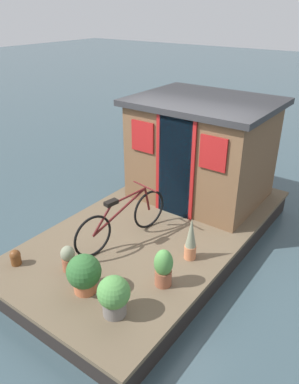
# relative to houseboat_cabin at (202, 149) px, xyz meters

# --- Properties ---
(ground_plane) EXTENTS (60.00, 60.00, 0.00)m
(ground_plane) POSITION_rel_houseboat_cabin_xyz_m (-1.37, 0.00, -1.30)
(ground_plane) COLOR #384C54
(houseboat_deck) EXTENTS (4.96, 2.70, 0.39)m
(houseboat_deck) POSITION_rel_houseboat_cabin_xyz_m (-1.37, 0.00, -1.11)
(houseboat_deck) COLOR brown
(houseboat_deck) RESTS_ON ground_plane
(houseboat_cabin) EXTENTS (1.93, 2.38, 1.80)m
(houseboat_cabin) POSITION_rel_houseboat_cabin_xyz_m (0.00, 0.00, 0.00)
(houseboat_cabin) COLOR brown
(houseboat_cabin) RESTS_ON houseboat_deck
(bicycle) EXTENTS (1.71, 0.50, 0.77)m
(bicycle) POSITION_rel_houseboat_cabin_xyz_m (-2.00, 0.18, -0.55)
(bicycle) COLOR black
(bicycle) RESTS_ON houseboat_deck
(potted_plant_lavender) EXTENTS (0.39, 0.39, 0.51)m
(potted_plant_lavender) POSITION_rel_houseboat_cabin_xyz_m (-3.22, -0.70, -0.64)
(potted_plant_lavender) COLOR slate
(potted_plant_lavender) RESTS_ON houseboat_deck
(potted_plant_rosemary) EXTENTS (0.24, 0.24, 0.52)m
(potted_plant_rosemary) POSITION_rel_houseboat_cabin_xyz_m (-2.47, -0.87, -0.65)
(potted_plant_rosemary) COLOR #935138
(potted_plant_rosemary) RESTS_ON houseboat_deck
(potted_plant_fern) EXTENTS (0.17, 0.17, 0.65)m
(potted_plant_fern) POSITION_rel_houseboat_cabin_xyz_m (-1.79, -0.87, -0.60)
(potted_plant_fern) COLOR #C6754C
(potted_plant_fern) RESTS_ON houseboat_deck
(potted_plant_succulent) EXTENTS (0.19, 0.19, 0.38)m
(potted_plant_succulent) POSITION_rel_houseboat_cabin_xyz_m (-2.98, 0.31, -0.72)
(potted_plant_succulent) COLOR #935138
(potted_plant_succulent) RESTS_ON houseboat_deck
(potted_plant_geranium) EXTENTS (0.44, 0.44, 0.52)m
(potted_plant_geranium) POSITION_rel_houseboat_cabin_xyz_m (-3.14, -0.15, -0.64)
(potted_plant_geranium) COLOR #B2603D
(potted_plant_geranium) RESTS_ON houseboat_deck
(mooring_bollard) EXTENTS (0.15, 0.15, 0.23)m
(mooring_bollard) POSITION_rel_houseboat_cabin_xyz_m (-3.33, 1.00, -0.80)
(mooring_bollard) COLOR brown
(mooring_bollard) RESTS_ON houseboat_deck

